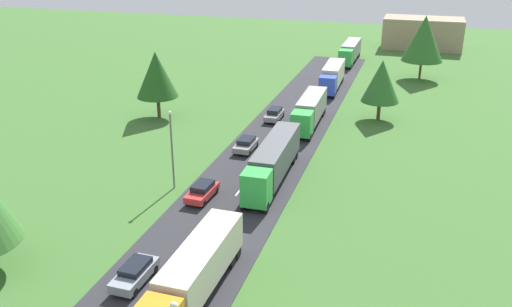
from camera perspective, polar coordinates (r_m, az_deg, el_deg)
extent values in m
cube|color=#2B2B30|center=(46.37, -4.75, -7.87)|extent=(10.00, 140.00, 0.06)
cube|color=white|center=(40.56, -8.73, -12.88)|extent=(0.16, 2.40, 0.01)
cube|color=white|center=(46.14, -4.87, -7.99)|extent=(0.16, 2.40, 0.01)
cube|color=white|center=(52.67, -1.72, -3.87)|extent=(0.16, 2.40, 0.01)
cube|color=white|center=(59.06, 0.55, -0.87)|extent=(0.16, 2.40, 0.01)
cube|color=white|center=(64.99, 2.21, 1.32)|extent=(0.16, 2.40, 0.01)
cube|color=white|center=(71.46, 3.67, 3.26)|extent=(0.16, 2.40, 0.01)
cube|color=white|center=(78.01, 4.89, 4.86)|extent=(0.16, 2.40, 0.01)
cube|color=white|center=(84.47, 5.90, 6.18)|extent=(0.16, 2.40, 0.01)
cube|color=white|center=(91.30, 6.81, 7.36)|extent=(0.16, 2.40, 0.01)
cube|color=white|center=(97.99, 7.57, 8.35)|extent=(0.16, 2.40, 0.01)
cube|color=beige|center=(38.34, -5.69, -11.13)|extent=(2.64, 10.08, 2.70)
cube|color=black|center=(39.21, -5.61, -13.02)|extent=(1.03, 9.55, 0.24)
cylinder|color=black|center=(41.23, -2.57, -11.14)|extent=(0.36, 1.00, 1.00)
cylinder|color=black|center=(41.90, -5.31, -10.62)|extent=(0.36, 1.00, 1.00)
cylinder|color=black|center=(42.18, -2.00, -10.28)|extent=(0.36, 1.00, 1.00)
cylinder|color=black|center=(42.84, -4.68, -9.80)|extent=(0.36, 1.00, 1.00)
cube|color=green|center=(48.50, 0.04, -3.60)|extent=(2.49, 2.37, 3.07)
cube|color=black|center=(47.31, -0.32, -3.55)|extent=(2.10, 0.15, 1.35)
cube|color=#4C5156|center=(54.97, 2.12, -0.10)|extent=(2.78, 11.90, 3.00)
cube|color=black|center=(55.64, 2.09, -1.72)|extent=(1.16, 11.27, 0.24)
cylinder|color=black|center=(48.45, 1.06, -5.67)|extent=(0.37, 1.01, 1.00)
cylinder|color=black|center=(48.96, -1.33, -5.36)|extent=(0.37, 1.01, 1.00)
cylinder|color=black|center=(58.66, 3.91, -0.56)|extent=(0.37, 1.01, 1.00)
cylinder|color=black|center=(59.08, 1.92, -0.35)|extent=(0.37, 1.01, 1.00)
cylinder|color=black|center=(59.95, 4.19, -0.06)|extent=(0.37, 1.01, 1.00)
cylinder|color=black|center=(60.36, 2.24, 0.15)|extent=(0.37, 1.01, 1.00)
cube|color=green|center=(65.31, 4.83, 3.15)|extent=(2.49, 2.55, 2.82)
cube|color=black|center=(64.04, 4.63, 3.24)|extent=(2.10, 0.14, 1.24)
cube|color=gray|center=(71.13, 5.83, 4.96)|extent=(2.70, 9.47, 2.81)
cube|color=black|center=(71.62, 5.78, 3.74)|extent=(1.09, 8.97, 0.24)
cylinder|color=black|center=(65.03, 5.58, 1.71)|extent=(0.37, 1.01, 1.00)
cylinder|color=black|center=(65.40, 3.78, 1.89)|extent=(0.37, 1.01, 1.00)
cylinder|color=black|center=(74.14, 6.97, 4.25)|extent=(0.37, 1.01, 1.00)
cylinder|color=black|center=(74.47, 5.38, 4.40)|extent=(0.37, 1.01, 1.00)
cylinder|color=black|center=(75.21, 7.11, 4.50)|extent=(0.37, 1.01, 1.00)
cylinder|color=black|center=(75.53, 5.54, 4.65)|extent=(0.37, 1.01, 1.00)
cube|color=blue|center=(82.78, 7.50, 7.09)|extent=(2.50, 2.35, 2.67)
cube|color=black|center=(81.62, 7.40, 7.23)|extent=(2.10, 0.16, 1.18)
cube|color=beige|center=(88.55, 8.09, 8.33)|extent=(2.76, 9.31, 2.89)
cube|color=black|center=(88.95, 8.04, 7.30)|extent=(1.15, 8.80, 0.24)
cylinder|color=black|center=(82.46, 8.12, 6.04)|extent=(0.38, 1.01, 1.00)
cylinder|color=black|center=(82.73, 6.67, 6.16)|extent=(0.38, 1.01, 1.00)
cylinder|color=black|center=(91.53, 8.93, 7.61)|extent=(0.38, 1.01, 1.00)
cylinder|color=black|center=(91.77, 7.62, 7.72)|extent=(0.38, 1.01, 1.00)
cylinder|color=black|center=(92.60, 9.01, 7.77)|extent=(0.38, 1.01, 1.00)
cylinder|color=black|center=(92.84, 7.72, 7.88)|extent=(0.38, 1.01, 1.00)
cube|color=green|center=(101.53, 9.35, 9.85)|extent=(2.46, 2.51, 2.85)
cube|color=black|center=(100.27, 9.27, 10.00)|extent=(2.10, 0.12, 1.26)
cube|color=gray|center=(108.01, 9.91, 10.70)|extent=(2.58, 10.29, 2.81)
cube|color=black|center=(108.33, 9.86, 9.87)|extent=(0.98, 9.77, 0.24)
cylinder|color=black|center=(101.09, 9.84, 8.93)|extent=(0.36, 1.00, 1.00)
cylinder|color=black|center=(101.38, 8.66, 9.04)|extent=(0.36, 1.00, 1.00)
cylinder|color=black|center=(111.22, 10.63, 10.08)|extent=(0.36, 1.00, 1.00)
cylinder|color=black|center=(111.48, 9.54, 10.18)|extent=(0.36, 1.00, 1.00)
cylinder|color=black|center=(112.42, 10.71, 10.20)|extent=(0.36, 1.00, 1.00)
cylinder|color=black|center=(112.67, 9.64, 10.30)|extent=(0.36, 1.00, 1.00)
cube|color=#8C939E|center=(40.38, -12.58, -12.25)|extent=(1.88, 4.32, 0.68)
cube|color=black|center=(40.22, -12.49, -11.42)|extent=(1.56, 2.43, 0.45)
cylinder|color=black|center=(39.22, -12.58, -14.02)|extent=(0.23, 0.64, 0.64)
cylinder|color=black|center=(39.95, -14.62, -13.48)|extent=(0.23, 0.64, 0.64)
cylinder|color=black|center=(41.25, -10.53, -11.82)|extent=(0.23, 0.64, 0.64)
cylinder|color=black|center=(41.95, -12.49, -11.36)|extent=(0.23, 0.64, 0.64)
cube|color=red|center=(51.02, -5.67, -4.09)|extent=(2.02, 4.27, 0.64)
cube|color=black|center=(50.94, -5.59, -3.41)|extent=(1.64, 2.41, 0.53)
cylinder|color=black|center=(49.71, -5.50, -5.25)|extent=(0.25, 0.65, 0.64)
cylinder|color=black|center=(50.36, -7.18, -4.94)|extent=(0.25, 0.65, 0.64)
cylinder|color=black|center=(52.01, -4.18, -3.89)|extent=(0.25, 0.65, 0.64)
cylinder|color=black|center=(52.63, -5.80, -3.62)|extent=(0.25, 0.65, 0.64)
cube|color=gray|center=(61.80, -1.08, 0.83)|extent=(1.96, 4.05, 0.62)
cube|color=black|center=(61.77, -1.02, 1.38)|extent=(1.63, 2.28, 0.51)
cylinder|color=black|center=(60.46, -0.74, 0.02)|extent=(0.23, 0.64, 0.64)
cylinder|color=black|center=(60.98, -2.25, 0.20)|extent=(0.23, 0.64, 0.64)
cylinder|color=black|center=(62.87, 0.06, 0.91)|extent=(0.23, 0.64, 0.64)
cylinder|color=black|center=(63.38, -1.40, 1.08)|extent=(0.23, 0.64, 0.64)
cube|color=gray|center=(72.12, 1.93, 4.01)|extent=(1.81, 4.37, 0.65)
cube|color=black|center=(72.13, 1.98, 4.52)|extent=(1.51, 2.45, 0.57)
cylinder|color=black|center=(70.68, 2.21, 3.34)|extent=(0.23, 0.64, 0.64)
cylinder|color=black|center=(71.08, 0.99, 3.47)|extent=(0.23, 0.64, 0.64)
cylinder|color=black|center=(73.39, 2.83, 4.05)|extent=(0.23, 0.64, 0.64)
cylinder|color=black|center=(73.78, 1.65, 4.17)|extent=(0.23, 0.64, 0.64)
sphere|color=silver|center=(25.88, -8.59, -15.42)|extent=(0.36, 0.36, 0.36)
cylinder|color=slate|center=(52.36, -8.76, 0.16)|extent=(0.18, 0.18, 7.56)
sphere|color=silver|center=(51.05, -9.01, 4.22)|extent=(0.36, 0.36, 0.36)
cylinder|color=#513823|center=(74.25, -10.13, 4.81)|extent=(0.47, 0.47, 2.89)
cone|color=#23561E|center=(73.07, -10.37, 8.13)|extent=(5.45, 5.45, 5.99)
cylinder|color=#513823|center=(96.84, 16.78, 8.35)|extent=(0.39, 0.39, 3.14)
cone|color=#2D6628|center=(95.79, 17.14, 11.42)|extent=(6.76, 6.76, 7.43)
cylinder|color=#513823|center=(74.06, 12.70, 4.41)|extent=(0.48, 0.48, 2.53)
cone|color=#2D6628|center=(72.98, 12.97, 7.39)|extent=(4.95, 4.95, 5.45)
cube|color=#9E846B|center=(123.47, 17.01, 11.93)|extent=(16.24, 8.31, 6.37)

